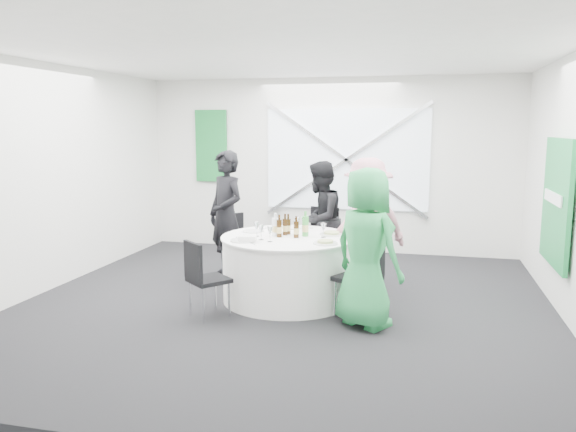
% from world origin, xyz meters
% --- Properties ---
extents(floor, '(6.00, 6.00, 0.00)m').
position_xyz_m(floor, '(0.00, 0.00, 0.00)').
color(floor, black).
rests_on(floor, ground).
extents(ceiling, '(6.00, 6.00, 0.00)m').
position_xyz_m(ceiling, '(0.00, 0.00, 2.80)').
color(ceiling, white).
rests_on(ceiling, wall_back).
extents(wall_back, '(6.00, 0.00, 6.00)m').
position_xyz_m(wall_back, '(0.00, 3.00, 1.40)').
color(wall_back, silver).
rests_on(wall_back, floor).
extents(wall_front, '(6.00, 0.00, 6.00)m').
position_xyz_m(wall_front, '(0.00, -3.00, 1.40)').
color(wall_front, silver).
rests_on(wall_front, floor).
extents(wall_left, '(0.00, 6.00, 6.00)m').
position_xyz_m(wall_left, '(-3.00, 0.00, 1.40)').
color(wall_left, silver).
rests_on(wall_left, floor).
extents(window_panel, '(2.60, 0.03, 1.60)m').
position_xyz_m(window_panel, '(0.30, 2.96, 1.50)').
color(window_panel, silver).
rests_on(window_panel, wall_back).
extents(window_brace_a, '(2.63, 0.05, 1.84)m').
position_xyz_m(window_brace_a, '(0.30, 2.92, 1.50)').
color(window_brace_a, silver).
rests_on(window_brace_a, window_panel).
extents(window_brace_b, '(2.63, 0.05, 1.84)m').
position_xyz_m(window_brace_b, '(0.30, 2.92, 1.50)').
color(window_brace_b, silver).
rests_on(window_brace_b, window_panel).
extents(green_banner, '(0.55, 0.04, 1.20)m').
position_xyz_m(green_banner, '(-2.00, 2.95, 1.70)').
color(green_banner, '#156A2B').
rests_on(green_banner, wall_back).
extents(green_sign, '(0.05, 1.20, 1.40)m').
position_xyz_m(green_sign, '(2.94, 0.60, 1.20)').
color(green_sign, '#177F3A').
rests_on(green_sign, wall_right).
extents(banquet_table, '(1.56, 1.56, 0.76)m').
position_xyz_m(banquet_table, '(0.00, 0.20, 0.38)').
color(banquet_table, white).
rests_on(banquet_table, floor).
extents(chair_back, '(0.48, 0.49, 0.93)m').
position_xyz_m(chair_back, '(0.19, 1.40, 0.55)').
color(chair_back, black).
rests_on(chair_back, floor).
extents(chair_back_left, '(0.56, 0.56, 0.87)m').
position_xyz_m(chair_back_left, '(-0.90, 0.96, 0.51)').
color(chair_back_left, black).
rests_on(chair_back_left, floor).
extents(chair_back_right, '(0.66, 0.66, 1.03)m').
position_xyz_m(chair_back_right, '(0.80, 0.87, 0.61)').
color(chair_back_right, black).
rests_on(chair_back_right, floor).
extents(chair_front_right, '(0.56, 0.55, 0.90)m').
position_xyz_m(chair_front_right, '(0.94, -0.30, 0.53)').
color(chair_front_right, black).
rests_on(chair_front_right, floor).
extents(chair_front_left, '(0.54, 0.54, 0.84)m').
position_xyz_m(chair_front_left, '(-0.72, -0.65, 0.49)').
color(chair_front_left, black).
rests_on(chair_front_left, floor).
extents(person_man_back_left, '(0.75, 0.70, 1.71)m').
position_xyz_m(person_man_back_left, '(-1.04, 0.96, 0.86)').
color(person_man_back_left, black).
rests_on(person_man_back_left, floor).
extents(person_man_back, '(0.53, 0.82, 1.57)m').
position_xyz_m(person_man_back, '(0.17, 1.30, 0.79)').
color(person_man_back, black).
rests_on(person_man_back, floor).
extents(person_woman_pink, '(1.16, 1.01, 1.65)m').
position_xyz_m(person_woman_pink, '(0.86, 0.77, 0.83)').
color(person_woman_pink, '#BD7A88').
rests_on(person_woman_pink, floor).
extents(person_woman_green, '(0.95, 0.88, 1.63)m').
position_xyz_m(person_woman_green, '(0.97, -0.47, 0.81)').
color(person_woman_green, green).
rests_on(person_woman_green, floor).
extents(plate_back, '(0.29, 0.29, 0.01)m').
position_xyz_m(plate_back, '(-0.08, 0.75, 0.77)').
color(plate_back, silver).
rests_on(plate_back, banquet_table).
extents(plate_back_left, '(0.26, 0.26, 0.01)m').
position_xyz_m(plate_back_left, '(-0.47, 0.38, 0.77)').
color(plate_back_left, silver).
rests_on(plate_back_left, banquet_table).
extents(plate_back_right, '(0.28, 0.28, 0.04)m').
position_xyz_m(plate_back_right, '(0.48, 0.40, 0.78)').
color(plate_back_right, silver).
rests_on(plate_back_right, banquet_table).
extents(plate_front_right, '(0.27, 0.27, 0.04)m').
position_xyz_m(plate_front_right, '(0.49, -0.11, 0.78)').
color(plate_front_right, silver).
rests_on(plate_front_right, banquet_table).
extents(plate_front_left, '(0.29, 0.29, 0.01)m').
position_xyz_m(plate_front_left, '(-0.42, -0.18, 0.77)').
color(plate_front_left, silver).
rests_on(plate_front_left, banquet_table).
extents(napkin, '(0.21, 0.16, 0.05)m').
position_xyz_m(napkin, '(-0.36, -0.21, 0.80)').
color(napkin, white).
rests_on(napkin, plate_front_left).
extents(beer_bottle_a, '(0.06, 0.06, 0.25)m').
position_xyz_m(beer_bottle_a, '(-0.05, 0.27, 0.86)').
color(beer_bottle_a, '#3A220A').
rests_on(beer_bottle_a, banquet_table).
extents(beer_bottle_b, '(0.06, 0.06, 0.24)m').
position_xyz_m(beer_bottle_b, '(-0.03, 0.33, 0.85)').
color(beer_bottle_b, '#3A220A').
rests_on(beer_bottle_b, banquet_table).
extents(beer_bottle_c, '(0.06, 0.06, 0.25)m').
position_xyz_m(beer_bottle_c, '(0.11, 0.14, 0.86)').
color(beer_bottle_c, '#3A220A').
rests_on(beer_bottle_c, banquet_table).
extents(beer_bottle_d, '(0.06, 0.06, 0.27)m').
position_xyz_m(beer_bottle_d, '(-0.09, 0.13, 0.86)').
color(beer_bottle_d, '#3A220A').
rests_on(beer_bottle_d, banquet_table).
extents(green_water_bottle, '(0.08, 0.08, 0.29)m').
position_xyz_m(green_water_bottle, '(0.19, 0.26, 0.88)').
color(green_water_bottle, green).
rests_on(green_water_bottle, banquet_table).
extents(clear_water_bottle, '(0.08, 0.08, 0.27)m').
position_xyz_m(clear_water_bottle, '(-0.15, 0.19, 0.86)').
color(clear_water_bottle, white).
rests_on(clear_water_bottle, banquet_table).
extents(wine_glass_a, '(0.07, 0.07, 0.17)m').
position_xyz_m(wine_glass_a, '(-0.25, -0.06, 0.88)').
color(wine_glass_a, white).
rests_on(wine_glass_a, banquet_table).
extents(wine_glass_b, '(0.07, 0.07, 0.17)m').
position_xyz_m(wine_glass_b, '(0.10, 0.59, 0.88)').
color(wine_glass_b, white).
rests_on(wine_glass_b, banquet_table).
extents(wine_glass_c, '(0.07, 0.07, 0.17)m').
position_xyz_m(wine_glass_c, '(0.41, 0.24, 0.88)').
color(wine_glass_c, white).
rests_on(wine_glass_c, banquet_table).
extents(wine_glass_d, '(0.07, 0.07, 0.17)m').
position_xyz_m(wine_glass_d, '(0.03, 0.53, 0.88)').
color(wine_glass_d, white).
rests_on(wine_glass_d, banquet_table).
extents(wine_glass_e, '(0.07, 0.07, 0.17)m').
position_xyz_m(wine_glass_e, '(-0.35, 0.12, 0.88)').
color(wine_glass_e, white).
rests_on(wine_glass_e, banquet_table).
extents(wine_glass_f, '(0.07, 0.07, 0.17)m').
position_xyz_m(wine_glass_f, '(-0.12, -0.15, 0.88)').
color(wine_glass_f, white).
rests_on(wine_glass_f, banquet_table).
extents(fork_a, '(0.09, 0.14, 0.01)m').
position_xyz_m(fork_a, '(-0.40, 0.61, 0.76)').
color(fork_a, silver).
rests_on(fork_a, banquet_table).
extents(knife_a, '(0.10, 0.13, 0.01)m').
position_xyz_m(knife_a, '(-0.55, 0.37, 0.76)').
color(knife_a, silver).
rests_on(knife_a, banquet_table).
extents(fork_b, '(0.15, 0.03, 0.01)m').
position_xyz_m(fork_b, '(0.11, 0.76, 0.76)').
color(fork_b, silver).
rests_on(fork_b, banquet_table).
extents(knife_b, '(0.15, 0.02, 0.01)m').
position_xyz_m(knife_b, '(-0.20, 0.74, 0.76)').
color(knife_b, silver).
rests_on(knife_b, banquet_table).
extents(fork_c, '(0.11, 0.12, 0.01)m').
position_xyz_m(fork_c, '(-0.52, -0.05, 0.76)').
color(fork_c, silver).
rests_on(fork_c, banquet_table).
extents(knife_c, '(0.12, 0.12, 0.01)m').
position_xyz_m(knife_c, '(-0.28, -0.31, 0.76)').
color(knife_c, silver).
rests_on(knife_c, banquet_table).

